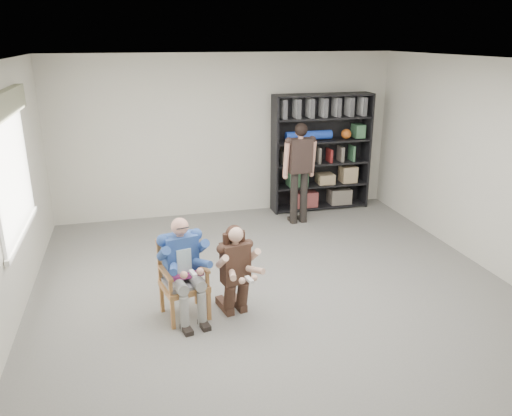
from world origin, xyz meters
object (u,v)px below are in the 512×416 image
object	(u,v)px
seated_man	(183,269)
kneeling_woman	(236,272)
bookshelf	(321,153)
standing_man	(300,174)
armchair	(184,280)

from	to	relation	value
seated_man	kneeling_woman	bearing A→B (deg)	-24.27
bookshelf	standing_man	xyz separation A→B (m)	(-0.63, -0.65, -0.19)
kneeling_woman	standing_man	distance (m)	3.18
armchair	seated_man	distance (m)	0.14
seated_man	kneeling_woman	size ratio (longest dim) A/B	1.09
armchair	standing_man	xyz separation A→B (m)	(2.24, 2.57, 0.40)
seated_man	standing_man	size ratio (longest dim) A/B	0.69
kneeling_woman	bookshelf	size ratio (longest dim) A/B	0.52
kneeling_woman	seated_man	bearing A→B (deg)	155.73
armchair	seated_man	xyz separation A→B (m)	(0.00, 0.00, 0.14)
armchair	standing_man	size ratio (longest dim) A/B	0.53
seated_man	bookshelf	world-z (taller)	bookshelf
seated_man	standing_man	world-z (taller)	standing_man
seated_man	bookshelf	xyz separation A→B (m)	(2.87, 3.22, 0.45)
kneeling_woman	bookshelf	distance (m)	4.08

